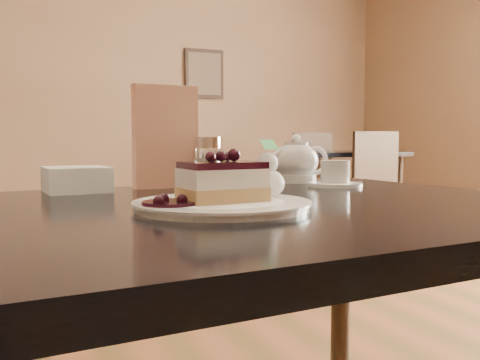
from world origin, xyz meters
name	(u,v)px	position (x,y,z in m)	size (l,w,h in m)	color
main_table	(209,254)	(0.08, 0.01, 0.68)	(1.29, 0.92, 0.76)	black
dessert_plate	(222,205)	(0.09, -0.05, 0.77)	(0.27, 0.27, 0.01)	white
cheesecake_slice	(222,182)	(0.09, -0.05, 0.80)	(0.13, 0.10, 0.06)	tan
whipped_cream	(267,183)	(0.17, -0.03, 0.80)	(0.06, 0.06, 0.05)	white
berry_sauce	(170,203)	(0.00, -0.06, 0.78)	(0.08, 0.08, 0.01)	black
tea_set	(303,165)	(0.45, 0.33, 0.81)	(0.19, 0.25, 0.11)	white
menu_card	(165,137)	(0.10, 0.34, 0.87)	(0.14, 0.03, 0.22)	#D9B38D
sugar_shaker	(208,161)	(0.19, 0.32, 0.82)	(0.06, 0.06, 0.11)	white
napkin_stack	(77,179)	(-0.09, 0.32, 0.79)	(0.12, 0.12, 0.05)	white
bg_table_far_right	(340,224)	(2.59, 3.39, 0.07)	(1.06, 1.83, 1.22)	black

